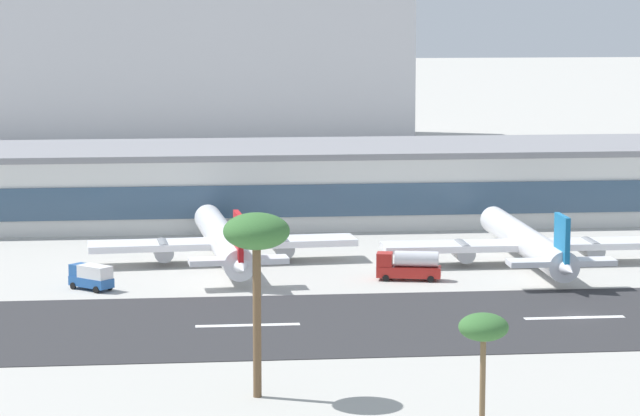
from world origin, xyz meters
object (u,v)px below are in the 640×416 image
at_px(terminal_building, 344,182).
at_px(airliner_blue_tail_gate_1, 529,244).
at_px(distant_hotel_block, 151,56).
at_px(airliner_red_tail_gate_0, 224,242).
at_px(service_box_truck_0, 91,276).
at_px(palm_tree_0, 256,237).
at_px(palm_tree_3, 483,330).
at_px(service_fuel_truck_1, 409,265).

bearing_deg(terminal_building, airliner_blue_tail_gate_1, -65.98).
distance_m(terminal_building, airliner_blue_tail_gate_1, 50.61).
bearing_deg(airliner_blue_tail_gate_1, distant_hotel_block, 15.65).
distance_m(terminal_building, airliner_red_tail_gate_0, 46.26).
distance_m(terminal_building, service_box_truck_0, 69.60).
bearing_deg(palm_tree_0, service_box_truck_0, 108.88).
distance_m(airliner_blue_tail_gate_1, palm_tree_3, 83.49).
bearing_deg(distant_hotel_block, airliner_red_tail_gate_0, -86.45).
relative_size(service_box_truck_0, palm_tree_3, 0.54).
bearing_deg(service_fuel_truck_1, distant_hotel_block, -67.19).
xyz_separation_m(service_box_truck_0, palm_tree_0, (18.13, -52.99, 13.54)).
relative_size(service_box_truck_0, service_fuel_truck_1, 0.68).
relative_size(distant_hotel_block, service_fuel_truck_1, 15.24).
bearing_deg(service_box_truck_0, palm_tree_0, 151.84).
xyz_separation_m(terminal_building, service_fuel_truck_1, (2.08, -54.98, -4.23)).
xyz_separation_m(airliner_blue_tail_gate_1, palm_tree_0, (-42.04, -63.92, 12.25)).
distance_m(palm_tree_0, palm_tree_3, 24.73).
relative_size(service_fuel_truck_1, palm_tree_0, 0.50).
height_order(terminal_building, airliner_red_tail_gate_0, terminal_building).
distance_m(airliner_blue_tail_gate_1, palm_tree_0, 77.48).
distance_m(service_fuel_truck_1, palm_tree_3, 71.50).
bearing_deg(service_fuel_truck_1, airliner_red_tail_gate_0, -18.21).
distance_m(distant_hotel_block, service_fuel_truck_1, 202.20).
bearing_deg(airliner_red_tail_gate_0, terminal_building, -32.34).
bearing_deg(airliner_blue_tail_gate_1, terminal_building, 23.78).
relative_size(airliner_red_tail_gate_0, service_box_truck_0, 7.86).
height_order(palm_tree_0, palm_tree_3, palm_tree_0).
xyz_separation_m(terminal_building, palm_tree_0, (-21.48, -110.05, 9.07)).
xyz_separation_m(service_box_truck_0, palm_tree_3, (36.28, -68.80, 7.87)).
bearing_deg(distant_hotel_block, palm_tree_3, -83.64).
relative_size(terminal_building, palm_tree_0, 10.65).
height_order(airliner_blue_tail_gate_1, service_fuel_truck_1, airliner_blue_tail_gate_1).
relative_size(palm_tree_0, palm_tree_3, 1.59).
bearing_deg(airliner_red_tail_gate_0, service_fuel_truck_1, -124.94).
bearing_deg(palm_tree_0, palm_tree_3, -41.05).
bearing_deg(service_fuel_truck_1, palm_tree_0, 79.53).
bearing_deg(airliner_blue_tail_gate_1, service_box_truck_0, 100.06).
xyz_separation_m(distant_hotel_block, airliner_red_tail_gate_0, (11.41, -183.78, -18.50)).
bearing_deg(airliner_red_tail_gate_0, distant_hotel_block, -0.49).
relative_size(terminal_building, palm_tree_3, 16.89).
height_order(terminal_building, palm_tree_3, terminal_building).
distance_m(service_fuel_truck_1, palm_tree_0, 61.36).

